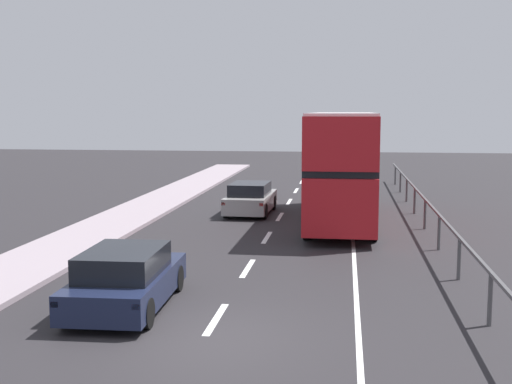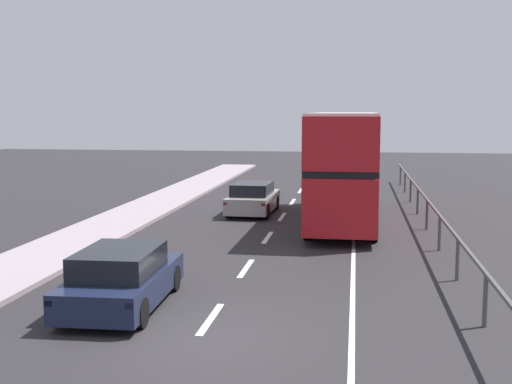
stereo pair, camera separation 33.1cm
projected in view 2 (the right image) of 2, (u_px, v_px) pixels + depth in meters
ground_plane at (199, 337)px, 13.21m from camera, size 75.53×120.00×0.10m
lane_paint_markings at (317, 249)px, 21.39m from camera, size 3.16×46.00×0.01m
bridge_side_railing at (440, 221)px, 21.08m from camera, size 0.10×42.00×1.16m
double_decker_bus_red at (344, 164)px, 26.39m from camera, size 2.59×11.03×4.37m
hatchback_car_near at (122, 279)px, 15.01m from camera, size 2.00×4.33×1.38m
sedan_car_ahead at (253, 199)px, 28.69m from camera, size 1.91×4.09×1.37m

